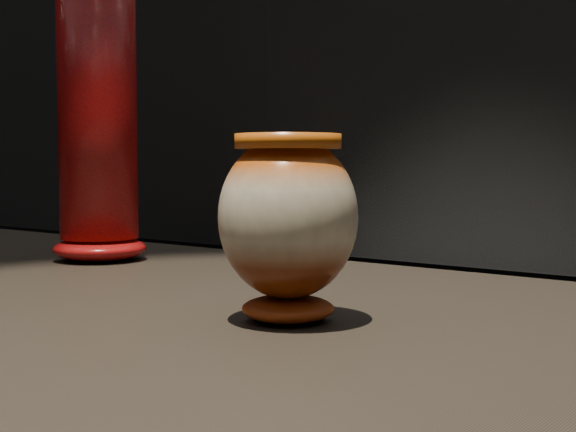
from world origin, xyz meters
name	(u,v)px	position (x,y,z in m)	size (l,w,h in m)	color
main_vase	(288,219)	(0.14, -0.02, 1.00)	(0.14, 0.14, 0.18)	#6A2409
tall_vase	(98,118)	(-0.37, 0.17, 1.12)	(0.16, 0.16, 0.44)	red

